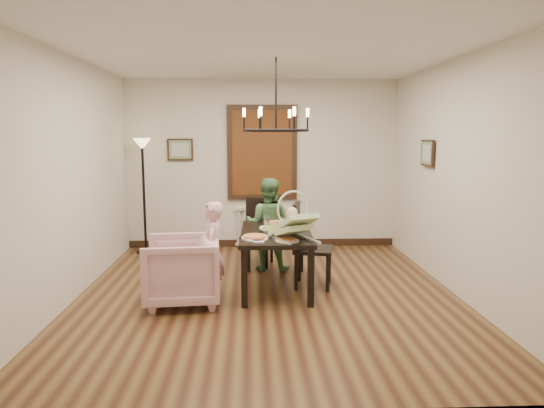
{
  "coord_description": "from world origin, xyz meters",
  "views": [
    {
      "loc": [
        -0.2,
        -5.61,
        1.91
      ],
      "look_at": [
        0.07,
        0.3,
        1.05
      ],
      "focal_mm": 32.0,
      "sensor_mm": 36.0,
      "label": 1
    }
  ],
  "objects": [
    {
      "name": "chandelier",
      "position": [
        0.11,
        0.25,
        1.95
      ],
      "size": [
        0.8,
        0.8,
        0.04
      ],
      "primitive_type": "torus",
      "color": "black",
      "rests_on": "room_shell"
    },
    {
      "name": "radiator",
      "position": [
        0.0,
        2.48,
        0.35
      ],
      "size": [
        0.92,
        0.12,
        0.62
      ],
      "primitive_type": null,
      "color": "silver",
      "rests_on": "room_shell"
    },
    {
      "name": "floor_lamp",
      "position": [
        -1.9,
        2.15,
        0.9
      ],
      "size": [
        0.3,
        0.3,
        1.8
      ],
      "primitive_type": null,
      "color": "black",
      "rests_on": "room_shell"
    },
    {
      "name": "window_blinds",
      "position": [
        0.0,
        2.46,
        1.6
      ],
      "size": [
        1.0,
        0.03,
        1.4
      ],
      "primitive_type": "cube",
      "color": "#582A11",
      "rests_on": "room_shell"
    },
    {
      "name": "dining_table",
      "position": [
        0.11,
        0.25,
        0.63
      ],
      "size": [
        0.89,
        1.54,
        0.71
      ],
      "rotation": [
        0.0,
        0.0,
        -0.02
      ],
      "color": "black",
      "rests_on": "room_shell"
    },
    {
      "name": "armchair",
      "position": [
        -0.98,
        -0.26,
        0.38
      ],
      "size": [
        0.91,
        0.89,
        0.76
      ],
      "primitive_type": "imported",
      "rotation": [
        0.0,
        0.0,
        -1.49
      ],
      "color": "#E7B0C3",
      "rests_on": "room_shell"
    },
    {
      "name": "chair_far",
      "position": [
        -0.1,
        1.31,
        0.49
      ],
      "size": [
        0.53,
        0.53,
        0.98
      ],
      "primitive_type": null,
      "rotation": [
        0.0,
        0.0,
        -0.25
      ],
      "color": "black",
      "rests_on": "room_shell"
    },
    {
      "name": "picture_right",
      "position": [
        2.21,
        0.9,
        1.65
      ],
      "size": [
        0.03,
        0.42,
        0.36
      ],
      "primitive_type": "cube",
      "rotation": [
        0.0,
        0.0,
        1.57
      ],
      "color": "black",
      "rests_on": "room_shell"
    },
    {
      "name": "room_shell",
      "position": [
        0.0,
        0.37,
        1.4
      ],
      "size": [
        4.51,
        5.0,
        2.81
      ],
      "color": "brown",
      "rests_on": "ground"
    },
    {
      "name": "picture_back",
      "position": [
        -1.35,
        2.47,
        1.65
      ],
      "size": [
        0.42,
        0.03,
        0.36
      ],
      "primitive_type": "cube",
      "color": "black",
      "rests_on": "room_shell"
    },
    {
      "name": "elderly_woman",
      "position": [
        -0.64,
        -0.19,
        0.48
      ],
      "size": [
        0.23,
        0.35,
        0.95
      ],
      "primitive_type": "imported",
      "rotation": [
        0.0,
        0.0,
        -1.57
      ],
      "color": "#E7A3B2",
      "rests_on": "room_shell"
    },
    {
      "name": "drinking_glass",
      "position": [
        0.25,
        0.33,
        0.78
      ],
      "size": [
        0.06,
        0.06,
        0.13
      ],
      "primitive_type": "cylinder",
      "color": "silver",
      "rests_on": "dining_table"
    },
    {
      "name": "pizza_platter",
      "position": [
        -0.15,
        -0.15,
        0.73
      ],
      "size": [
        0.31,
        0.31,
        0.04
      ],
      "primitive_type": "cylinder",
      "color": "tan",
      "rests_on": "dining_table"
    },
    {
      "name": "baby_bouncer",
      "position": [
        0.28,
        -0.23,
        0.91
      ],
      "size": [
        0.63,
        0.72,
        0.39
      ],
      "primitive_type": null,
      "rotation": [
        0.0,
        0.0,
        0.42
      ],
      "color": "beige",
      "rests_on": "dining_table"
    },
    {
      "name": "chair_right",
      "position": [
        0.58,
        0.28,
        0.54
      ],
      "size": [
        0.56,
        0.56,
        1.07
      ],
      "primitive_type": null,
      "rotation": [
        0.0,
        0.0,
        1.36
      ],
      "color": "black",
      "rests_on": "room_shell"
    },
    {
      "name": "salad_bowl",
      "position": [
        0.05,
        0.17,
        0.75
      ],
      "size": [
        0.34,
        0.34,
        0.08
      ],
      "primitive_type": "imported",
      "color": "white",
      "rests_on": "dining_table"
    },
    {
      "name": "seated_man",
      "position": [
        0.04,
        1.06,
        0.54
      ],
      "size": [
        0.6,
        0.51,
        1.08
      ],
      "primitive_type": "imported",
      "rotation": [
        0.0,
        0.0,
        2.94
      ],
      "color": "#4D7F4B",
      "rests_on": "room_shell"
    }
  ]
}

